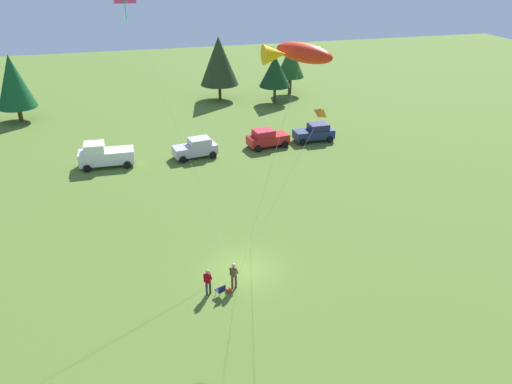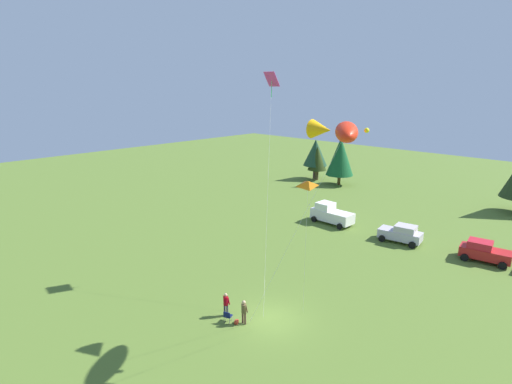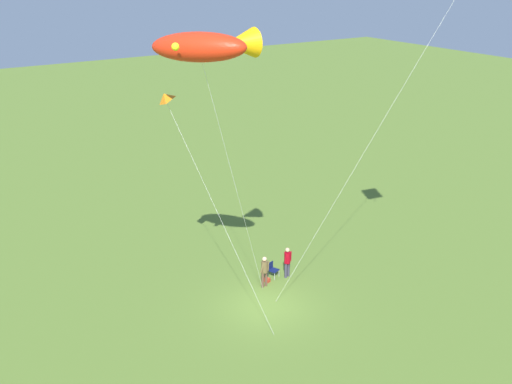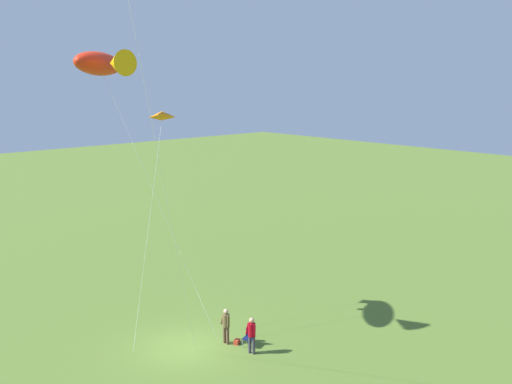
{
  "view_description": "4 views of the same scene",
  "coord_description": "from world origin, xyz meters",
  "px_view_note": "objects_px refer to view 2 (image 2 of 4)",
  "views": [
    {
      "loc": [
        -6.2,
        -25.74,
        18.49
      ],
      "look_at": [
        0.86,
        0.08,
        5.37
      ],
      "focal_mm": 35.0,
      "sensor_mm": 36.0,
      "label": 1
    },
    {
      "loc": [
        16.19,
        -18.3,
        15.61
      ],
      "look_at": [
        -1.31,
        -0.19,
        8.92
      ],
      "focal_mm": 28.0,
      "sensor_mm": 36.0,
      "label": 2
    },
    {
      "loc": [
        14.25,
        21.23,
        16.08
      ],
      "look_at": [
        0.74,
        0.19,
        6.32
      ],
      "focal_mm": 42.0,
      "sensor_mm": 36.0,
      "label": 3
    },
    {
      "loc": [
        -21.65,
        15.27,
        12.5
      ],
      "look_at": [
        -1.9,
        -2.8,
        7.36
      ],
      "focal_mm": 42.0,
      "sensor_mm": 36.0,
      "label": 4
    }
  ],
  "objects_px": {
    "person_kite_flyer": "(244,310)",
    "kite_large_fish": "(340,131)",
    "person_spectator": "(226,303)",
    "car_silver_compact": "(401,234)",
    "kite_diamond_rainbow": "(271,85)",
    "car_red_sedan": "(484,251)",
    "kite_delta_orange": "(309,185)",
    "backpack_on_grass": "(236,322)",
    "truck_white_pickup": "(331,214)",
    "folding_chair": "(228,316)"
  },
  "relations": [
    {
      "from": "car_red_sedan",
      "to": "kite_diamond_rainbow",
      "type": "height_order",
      "value": "kite_diamond_rainbow"
    },
    {
      "from": "truck_white_pickup",
      "to": "kite_large_fish",
      "type": "distance_m",
      "value": 24.98
    },
    {
      "from": "folding_chair",
      "to": "car_red_sedan",
      "type": "bearing_deg",
      "value": -44.32
    },
    {
      "from": "folding_chair",
      "to": "kite_diamond_rainbow",
      "type": "height_order",
      "value": "kite_diamond_rainbow"
    },
    {
      "from": "folding_chair",
      "to": "person_kite_flyer",
      "type": "bearing_deg",
      "value": -76.81
    },
    {
      "from": "car_silver_compact",
      "to": "kite_delta_orange",
      "type": "bearing_deg",
      "value": -88.11
    },
    {
      "from": "folding_chair",
      "to": "truck_white_pickup",
      "type": "bearing_deg",
      "value": -5.35
    },
    {
      "from": "person_kite_flyer",
      "to": "kite_delta_orange",
      "type": "height_order",
      "value": "kite_delta_orange"
    },
    {
      "from": "person_spectator",
      "to": "car_red_sedan",
      "type": "relative_size",
      "value": 0.39
    },
    {
      "from": "person_spectator",
      "to": "kite_delta_orange",
      "type": "xyz_separation_m",
      "value": [
        6.66,
        0.11,
        9.57
      ]
    },
    {
      "from": "folding_chair",
      "to": "car_red_sedan",
      "type": "height_order",
      "value": "car_red_sedan"
    },
    {
      "from": "car_silver_compact",
      "to": "kite_diamond_rainbow",
      "type": "relative_size",
      "value": 0.26
    },
    {
      "from": "backpack_on_grass",
      "to": "kite_delta_orange",
      "type": "height_order",
      "value": "kite_delta_orange"
    },
    {
      "from": "person_kite_flyer",
      "to": "truck_white_pickup",
      "type": "relative_size",
      "value": 0.34
    },
    {
      "from": "backpack_on_grass",
      "to": "person_kite_flyer",
      "type": "bearing_deg",
      "value": 41.25
    },
    {
      "from": "person_kite_flyer",
      "to": "car_red_sedan",
      "type": "relative_size",
      "value": 0.39
    },
    {
      "from": "kite_large_fish",
      "to": "kite_diamond_rainbow",
      "type": "xyz_separation_m",
      "value": [
        -8.99,
        4.1,
        2.61
      ]
    },
    {
      "from": "folding_chair",
      "to": "kite_diamond_rainbow",
      "type": "bearing_deg",
      "value": 1.18
    },
    {
      "from": "car_silver_compact",
      "to": "kite_diamond_rainbow",
      "type": "distance_m",
      "value": 21.15
    },
    {
      "from": "car_silver_compact",
      "to": "car_red_sedan",
      "type": "relative_size",
      "value": 1.0
    },
    {
      "from": "person_kite_flyer",
      "to": "car_silver_compact",
      "type": "relative_size",
      "value": 0.39
    },
    {
      "from": "truck_white_pickup",
      "to": "car_silver_compact",
      "type": "relative_size",
      "value": 1.14
    },
    {
      "from": "folding_chair",
      "to": "kite_diamond_rainbow",
      "type": "relative_size",
      "value": 0.05
    },
    {
      "from": "person_spectator",
      "to": "truck_white_pickup",
      "type": "bearing_deg",
      "value": 1.08
    },
    {
      "from": "backpack_on_grass",
      "to": "kite_large_fish",
      "type": "bearing_deg",
      "value": 35.46
    },
    {
      "from": "truck_white_pickup",
      "to": "kite_large_fish",
      "type": "relative_size",
      "value": 0.37
    },
    {
      "from": "person_kite_flyer",
      "to": "folding_chair",
      "type": "xyz_separation_m",
      "value": [
        -0.94,
        -0.65,
        -0.53
      ]
    },
    {
      "from": "truck_white_pickup",
      "to": "car_silver_compact",
      "type": "xyz_separation_m",
      "value": [
        8.6,
        -0.04,
        -0.15
      ]
    },
    {
      "from": "truck_white_pickup",
      "to": "car_silver_compact",
      "type": "height_order",
      "value": "truck_white_pickup"
    },
    {
      "from": "car_red_sedan",
      "to": "kite_delta_orange",
      "type": "distance_m",
      "value": 24.67
    },
    {
      "from": "person_kite_flyer",
      "to": "car_red_sedan",
      "type": "bearing_deg",
      "value": -25.23
    },
    {
      "from": "person_spectator",
      "to": "car_red_sedan",
      "type": "bearing_deg",
      "value": -38.42
    },
    {
      "from": "person_kite_flyer",
      "to": "person_spectator",
      "type": "height_order",
      "value": "same"
    },
    {
      "from": "backpack_on_grass",
      "to": "kite_delta_orange",
      "type": "xyz_separation_m",
      "value": [
        5.44,
        0.25,
        10.48
      ]
    },
    {
      "from": "car_silver_compact",
      "to": "car_red_sedan",
      "type": "xyz_separation_m",
      "value": [
        7.49,
        0.86,
        0.0
      ]
    },
    {
      "from": "backpack_on_grass",
      "to": "truck_white_pickup",
      "type": "bearing_deg",
      "value": 107.85
    },
    {
      "from": "person_kite_flyer",
      "to": "truck_white_pickup",
      "type": "height_order",
      "value": "truck_white_pickup"
    },
    {
      "from": "person_kite_flyer",
      "to": "kite_large_fish",
      "type": "bearing_deg",
      "value": -59.11
    },
    {
      "from": "car_red_sedan",
      "to": "kite_large_fish",
      "type": "relative_size",
      "value": 0.32
    },
    {
      "from": "person_kite_flyer",
      "to": "backpack_on_grass",
      "type": "bearing_deg",
      "value": 127.2
    },
    {
      "from": "kite_diamond_rainbow",
      "to": "kite_large_fish",
      "type": "bearing_deg",
      "value": -24.53
    },
    {
      "from": "person_kite_flyer",
      "to": "backpack_on_grass",
      "type": "xyz_separation_m",
      "value": [
        -0.39,
        -0.34,
        -0.91
      ]
    },
    {
      "from": "person_spectator",
      "to": "kite_diamond_rainbow",
      "type": "bearing_deg",
      "value": 5.79
    },
    {
      "from": "person_spectator",
      "to": "backpack_on_grass",
      "type": "distance_m",
      "value": 1.52
    },
    {
      "from": "car_silver_compact",
      "to": "kite_diamond_rainbow",
      "type": "bearing_deg",
      "value": -119.58
    },
    {
      "from": "backpack_on_grass",
      "to": "car_silver_compact",
      "type": "bearing_deg",
      "value": 85.91
    },
    {
      "from": "person_kite_flyer",
      "to": "kite_large_fish",
      "type": "relative_size",
      "value": 0.13
    },
    {
      "from": "kite_diamond_rainbow",
      "to": "truck_white_pickup",
      "type": "bearing_deg",
      "value": 102.41
    },
    {
      "from": "person_spectator",
      "to": "car_silver_compact",
      "type": "relative_size",
      "value": 0.39
    },
    {
      "from": "car_silver_compact",
      "to": "kite_large_fish",
      "type": "relative_size",
      "value": 0.32
    }
  ]
}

